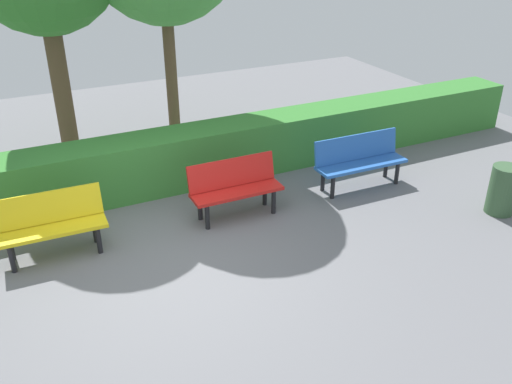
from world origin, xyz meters
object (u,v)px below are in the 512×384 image
(bench_blue, at_px, (359,159))
(trash_bin, at_px, (503,190))
(bench_red, at_px, (235,186))
(bench_yellow, at_px, (51,223))

(bench_blue, distance_m, trash_bin, 2.22)
(bench_red, xyz_separation_m, bench_yellow, (2.61, -0.08, 0.00))
(bench_red, bearing_deg, bench_yellow, -1.29)
(bench_red, height_order, trash_bin, bench_red)
(bench_blue, xyz_separation_m, bench_red, (2.24, -0.00, -0.00))
(bench_red, distance_m, trash_bin, 4.03)
(bench_blue, bearing_deg, trash_bin, 130.51)
(bench_blue, relative_size, trash_bin, 2.08)
(trash_bin, bearing_deg, bench_red, -25.28)
(trash_bin, bearing_deg, bench_blue, -50.79)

